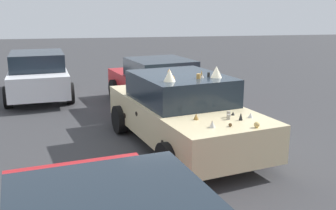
% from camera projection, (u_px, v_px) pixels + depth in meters
% --- Properties ---
extents(ground_plane, '(60.00, 60.00, 0.00)m').
position_uv_depth(ground_plane, '(182.00, 146.00, 8.27)').
color(ground_plane, '#38383A').
extents(art_car_decorated, '(4.70, 2.81, 1.73)m').
position_uv_depth(art_car_decorated, '(182.00, 111.00, 8.10)').
color(art_car_decorated, beige).
rests_on(art_car_decorated, ground).
extents(parked_sedan_row_back_center, '(4.44, 2.38, 1.48)m').
position_uv_depth(parked_sedan_row_back_center, '(38.00, 74.00, 12.56)').
color(parked_sedan_row_back_center, white).
rests_on(parked_sedan_row_back_center, ground).
extents(parked_sedan_row_back_far, '(4.23, 2.67, 1.41)m').
position_uv_depth(parked_sedan_row_back_far, '(157.00, 82.00, 11.43)').
color(parked_sedan_row_back_far, red).
rests_on(parked_sedan_row_back_far, ground).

